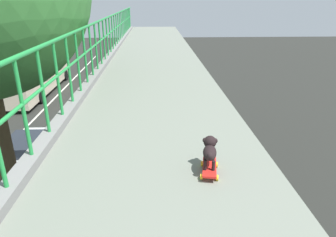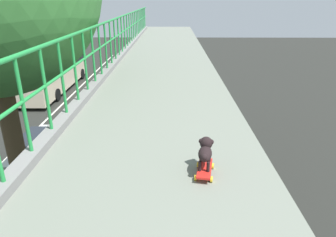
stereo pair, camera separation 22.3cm
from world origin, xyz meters
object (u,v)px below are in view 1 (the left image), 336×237
Objects in this scene: car_silver_fifth at (26,151)px; toy_skateboard at (209,168)px; small_dog at (210,149)px; city_bus at (36,71)px.

toy_skateboard reaches higher than car_silver_fifth.
toy_skateboard is 1.09× the size of small_dog.
city_bus is at bearing 115.07° from toy_skateboard.
car_silver_fifth is at bearing 123.66° from toy_skateboard.
city_bus is at bearing 115.15° from small_dog.
toy_skateboard is 0.21m from small_dog.
car_silver_fifth is 0.41× the size of city_bus.
small_dog reaches higher than car_silver_fifth.
city_bus is (-3.63, 12.07, 1.15)m from car_silver_fifth.
toy_skateboard is at bearing -64.93° from city_bus.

